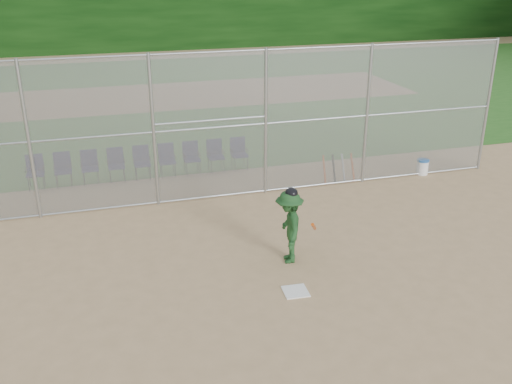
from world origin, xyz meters
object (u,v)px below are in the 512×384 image
object	(u,v)px
water_cooler	(422,167)
chair_0	(35,173)
batter_at_plate	(289,226)
home_plate	(296,291)

from	to	relation	value
water_cooler	chair_0	distance (m)	11.42
batter_at_plate	chair_0	xyz separation A→B (m)	(-5.52, 6.00, -0.35)
water_cooler	chair_0	xyz separation A→B (m)	(-11.23, 2.04, 0.24)
batter_at_plate	water_cooler	size ratio (longest dim) A/B	3.66
home_plate	chair_0	bearing A→B (deg)	125.83
home_plate	water_cooler	bearing A→B (deg)	40.98
batter_at_plate	chair_0	world-z (taller)	batter_at_plate
home_plate	batter_at_plate	xyz separation A→B (m)	(0.28, 1.24, 0.82)
water_cooler	batter_at_plate	bearing A→B (deg)	-145.24
chair_0	home_plate	bearing A→B (deg)	-54.17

